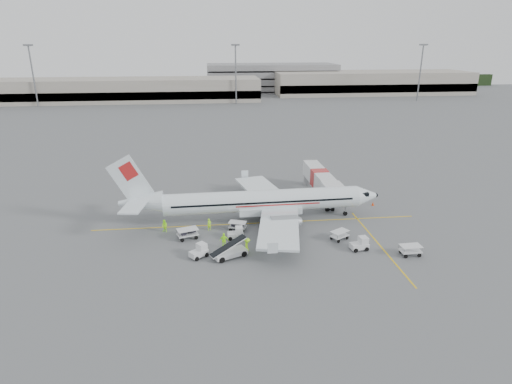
{
  "coord_description": "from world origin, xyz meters",
  "views": [
    {
      "loc": [
        -6.12,
        -53.13,
        23.47
      ],
      "look_at": [
        0.0,
        2.0,
        3.8
      ],
      "focal_mm": 30.0,
      "sensor_mm": 36.0,
      "label": 1
    }
  ],
  "objects_px": {
    "jet_bridge": "(319,184)",
    "tug_fore": "(359,244)",
    "aircraft": "(263,187)",
    "tug_aft": "(199,251)",
    "belt_loader": "(230,246)",
    "tug_mid": "(235,233)"
  },
  "relations": [
    {
      "from": "jet_bridge",
      "to": "tug_fore",
      "type": "distance_m",
      "value": 18.47
    },
    {
      "from": "aircraft",
      "to": "jet_bridge",
      "type": "xyz_separation_m",
      "value": [
        10.06,
        8.28,
        -2.65
      ]
    },
    {
      "from": "tug_fore",
      "to": "tug_aft",
      "type": "bearing_deg",
      "value": 171.51
    },
    {
      "from": "tug_aft",
      "to": "belt_loader",
      "type": "bearing_deg",
      "value": -43.0
    },
    {
      "from": "aircraft",
      "to": "belt_loader",
      "type": "relative_size",
      "value": 6.76
    },
    {
      "from": "aircraft",
      "to": "tug_aft",
      "type": "xyz_separation_m",
      "value": [
        -8.62,
        -9.88,
        -4.06
      ]
    },
    {
      "from": "belt_loader",
      "to": "tug_fore",
      "type": "height_order",
      "value": "belt_loader"
    },
    {
      "from": "belt_loader",
      "to": "jet_bridge",
      "type": "bearing_deg",
      "value": 26.56
    },
    {
      "from": "belt_loader",
      "to": "tug_fore",
      "type": "bearing_deg",
      "value": -23.82
    },
    {
      "from": "jet_bridge",
      "to": "tug_fore",
      "type": "xyz_separation_m",
      "value": [
        0.24,
        -18.41,
        -1.4
      ]
    },
    {
      "from": "jet_bridge",
      "to": "tug_aft",
      "type": "bearing_deg",
      "value": -136.79
    },
    {
      "from": "jet_bridge",
      "to": "tug_mid",
      "type": "xyz_separation_m",
      "value": [
        -14.16,
        -13.73,
        -1.43
      ]
    },
    {
      "from": "tug_mid",
      "to": "tug_aft",
      "type": "xyz_separation_m",
      "value": [
        -4.52,
        -4.44,
        0.02
      ]
    },
    {
      "from": "tug_fore",
      "to": "tug_aft",
      "type": "relative_size",
      "value": 1.01
    },
    {
      "from": "tug_mid",
      "to": "tug_aft",
      "type": "distance_m",
      "value": 6.33
    },
    {
      "from": "jet_bridge",
      "to": "tug_mid",
      "type": "relative_size",
      "value": 8.41
    },
    {
      "from": "belt_loader",
      "to": "tug_aft",
      "type": "relative_size",
      "value": 2.54
    },
    {
      "from": "tug_fore",
      "to": "belt_loader",
      "type": "bearing_deg",
      "value": 172.67
    },
    {
      "from": "tug_aft",
      "to": "aircraft",
      "type": "bearing_deg",
      "value": 11.59
    },
    {
      "from": "tug_mid",
      "to": "tug_aft",
      "type": "bearing_deg",
      "value": -135.16
    },
    {
      "from": "jet_bridge",
      "to": "tug_aft",
      "type": "xyz_separation_m",
      "value": [
        -18.68,
        -18.16,
        -1.41
      ]
    },
    {
      "from": "belt_loader",
      "to": "tug_mid",
      "type": "height_order",
      "value": "belt_loader"
    }
  ]
}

